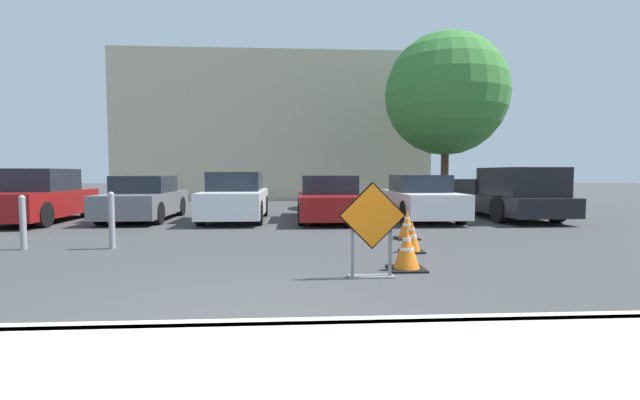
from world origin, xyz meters
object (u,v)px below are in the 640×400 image
Objects in this scene: pickup_truck at (505,195)px; parked_car_nearest at (39,198)px; bollard_nearest at (112,219)px; traffic_cone_second at (412,237)px; parked_car_fourth at (329,199)px; road_closed_sign at (372,226)px; bollard_second at (23,221)px; parked_car_second at (144,199)px; parked_car_fifth at (420,199)px; parked_car_third at (236,198)px; traffic_cone_third at (407,225)px; traffic_cone_nearest at (407,250)px.

parked_car_nearest is at bearing -0.13° from pickup_truck.
pickup_truck is 11.44m from bollard_nearest.
parked_car_fourth is (-1.10, 5.54, 0.36)m from traffic_cone_second.
road_closed_sign is 6.72m from bollard_second.
parked_car_second is 0.95× the size of parked_car_fifth.
parked_car_third reaches higher than parked_car_fourth.
parked_car_fourth is (2.86, 0.01, -0.05)m from parked_car_third.
bollard_second is (2.39, -4.68, -0.17)m from parked_car_nearest.
parked_car_nearest is at bearing 130.73° from bollard_nearest.
parked_car_fifth reaches higher than traffic_cone_third.
road_closed_sign is 5.24m from bollard_nearest.
parked_car_nearest is at bearing 1.29° from parked_car_fourth.
traffic_cone_second is 0.56× the size of bollard_second.
parked_car_fifth is at bearing 176.29° from parked_car_second.
bollard_nearest is (-5.66, 0.69, 0.30)m from traffic_cone_second.
bollard_nearest reaches higher than traffic_cone_nearest.
parked_car_nearest is (-10.01, 3.81, 0.42)m from traffic_cone_third.
road_closed_sign is at bearing 51.47° from pickup_truck.
pickup_truck is at bearing 52.89° from road_closed_sign.
traffic_cone_nearest is 0.14× the size of parked_car_fourth.
road_closed_sign is at bearing 110.80° from parked_car_third.
parked_car_second is (-5.74, 7.75, -0.10)m from road_closed_sign.
parked_car_fourth is 6.66m from bollard_nearest.
parked_car_fifth is at bearing 32.83° from bollard_nearest.
parked_car_fourth is (5.72, -0.34, -0.00)m from parked_car_second.
traffic_cone_nearest is at bearing 141.33° from parked_car_nearest.
parked_car_fourth is 0.79× the size of pickup_truck.
parked_car_second is at bearing 139.25° from traffic_cone_second.
parked_car_nearest is 5.73m from parked_car_third.
parked_car_fourth is 5.74m from pickup_truck.
road_closed_sign reaches higher than traffic_cone_nearest.
pickup_truck reaches higher than traffic_cone_second.
traffic_cone_nearest is 0.14× the size of parked_car_fifth.
parked_car_nearest is 0.75× the size of pickup_truck.
pickup_truck reaches higher than parked_car_fourth.
parked_car_fourth is (8.59, 0.18, -0.09)m from parked_car_nearest.
pickup_truck is 12.94m from bollard_second.
traffic_cone_nearest reaches higher than traffic_cone_second.
pickup_truck reaches higher than bollard_nearest.
traffic_cone_second is 11.08m from parked_car_nearest.
parked_car_third is 0.93× the size of parked_car_fifth.
traffic_cone_nearest is 1.07× the size of traffic_cone_second.
road_closed_sign is at bearing 90.21° from parked_car_fourth.
parked_car_fifth reaches higher than parked_car_fourth.
parked_car_fifth is at bearing 72.15° from traffic_cone_second.
bollard_nearest is (-10.29, -5.00, -0.16)m from pickup_truck.
road_closed_sign reaches higher than bollard_nearest.
parked_car_nearest reaches higher than parked_car_second.
parked_car_fourth is 2.86m from parked_car_fifth.
parked_car_second is (2.86, 0.51, -0.08)m from parked_car_nearest.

